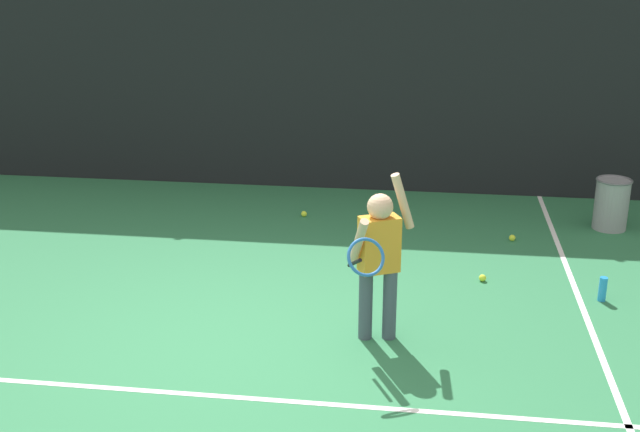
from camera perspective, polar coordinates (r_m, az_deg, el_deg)
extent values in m
plane|color=#2D7247|center=(6.47, -5.54, -9.12)|extent=(20.00, 20.00, 0.00)
cube|color=white|center=(5.86, -7.16, -12.40)|extent=(9.00, 0.05, 0.00)
cube|color=white|center=(7.34, 18.03, -6.40)|extent=(0.05, 9.00, 0.00)
cube|color=black|center=(10.04, -0.23, 10.25)|extent=(13.84, 0.08, 2.99)
cylinder|color=slate|center=(10.63, -12.54, 10.72)|extent=(0.09, 0.09, 3.14)
cylinder|color=slate|center=(10.03, 12.91, 10.20)|extent=(0.09, 0.09, 3.14)
cylinder|color=#3F4C59|center=(6.46, 3.21, -6.21)|extent=(0.11, 0.11, 0.58)
cylinder|color=#3F4C59|center=(6.47, 4.90, -6.20)|extent=(0.11, 0.11, 0.58)
cube|color=orange|center=(6.26, 4.17, -1.99)|extent=(0.34, 0.29, 0.44)
sphere|color=tan|center=(6.16, 4.24, 0.66)|extent=(0.20, 0.20, 0.20)
cylinder|color=tan|center=(6.24, 5.81, 1.03)|extent=(0.22, 0.15, 0.46)
cylinder|color=tan|center=(6.12, 2.72, -1.80)|extent=(0.19, 0.29, 0.43)
cylinder|color=black|center=(6.03, 2.44, -3.29)|extent=(0.13, 0.23, 0.15)
torus|color=#2666B2|center=(5.79, 3.24, -2.89)|extent=(0.33, 0.27, 0.26)
cylinder|color=gray|center=(9.36, 19.74, 0.76)|extent=(0.36, 0.36, 0.55)
torus|color=#595B60|center=(9.29, 19.93, 2.37)|extent=(0.38, 0.38, 0.02)
cylinder|color=#268CD8|center=(7.57, 19.19, -4.86)|extent=(0.07, 0.07, 0.22)
sphere|color=#CCE033|center=(9.26, -1.13, 0.15)|extent=(0.07, 0.07, 0.07)
sphere|color=#CCE033|center=(8.77, 13.32, -1.50)|extent=(0.07, 0.07, 0.07)
sphere|color=#CCE033|center=(7.71, 11.32, -4.28)|extent=(0.07, 0.07, 0.07)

